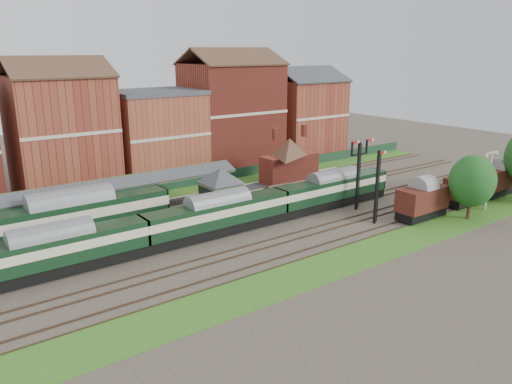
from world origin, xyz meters
TOP-DOWN VIEW (x-y plane):
  - ground at (0.00, 0.00)m, footprint 160.00×160.00m
  - grass_back at (0.00, 16.00)m, footprint 90.00×4.50m
  - grass_front at (0.00, -12.00)m, footprint 90.00×5.00m
  - fence at (0.00, 18.00)m, footprint 90.00×0.12m
  - platform at (-5.00, 9.75)m, footprint 55.00×3.40m
  - signal_box at (-3.00, 3.25)m, footprint 5.40×5.40m
  - brick_hut at (5.00, 3.25)m, footprint 3.20×2.64m
  - station_building at (12.00, 9.75)m, footprint 8.10×8.10m
  - canopy at (-11.00, 9.75)m, footprint 26.00×3.89m
  - semaphore_bracket at (12.04, -2.50)m, footprint 3.60×0.25m
  - semaphore_siding at (10.02, -7.00)m, footprint 1.23×0.25m
  - yard_lamp at (24.00, -11.50)m, footprint 2.60×0.22m
  - town_backdrop at (-0.18, 25.00)m, footprint 69.00×10.00m
  - dmu_train at (-5.39, 0.00)m, footprint 47.95×2.53m
  - platform_railcar at (-17.83, 6.50)m, footprint 19.09×3.01m
  - goods_van_a at (15.35, -9.00)m, footprint 6.20×2.69m
  - goods_van_b at (30.89, -9.00)m, footprint 6.29×2.73m
  - goods_van_c at (24.04, -9.00)m, footprint 6.17×2.67m
  - tree_far at (19.42, -12.20)m, footprint 4.92×4.92m

SIDE VIEW (x-z plane):
  - ground at x=0.00m, z-range 0.00..0.00m
  - grass_back at x=0.00m, z-range 0.00..0.06m
  - grass_front at x=0.00m, z-range 0.00..0.06m
  - platform at x=-5.00m, z-range 0.00..1.00m
  - fence at x=0.00m, z-range 0.00..1.50m
  - brick_hut at x=5.00m, z-range -0.28..2.67m
  - goods_van_c at x=24.04m, z-range 0.25..3.99m
  - goods_van_a at x=15.35m, z-range 0.25..4.01m
  - goods_van_b at x=30.89m, z-range 0.26..4.07m
  - dmu_train at x=-5.39m, z-range 0.33..4.01m
  - platform_railcar at x=-17.83m, z-range 0.36..4.76m
  - signal_box at x=-3.00m, z-range 0.19..6.19m
  - station_building at x=12.00m, z-range 1.01..6.91m
  - yard_lamp at x=24.00m, z-range 0.49..7.49m
  - semaphore_siding at x=10.02m, z-range 0.16..8.16m
  - tree_far at x=19.42m, z-range 0.75..7.92m
  - canopy at x=-11.00m, z-range 2.54..6.62m
  - semaphore_bracket at x=12.04m, z-range 0.54..8.72m
  - town_backdrop at x=-0.18m, z-range -1.00..15.00m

